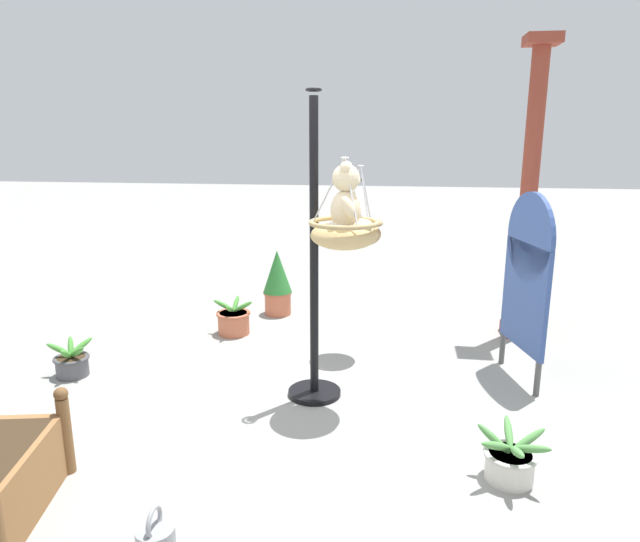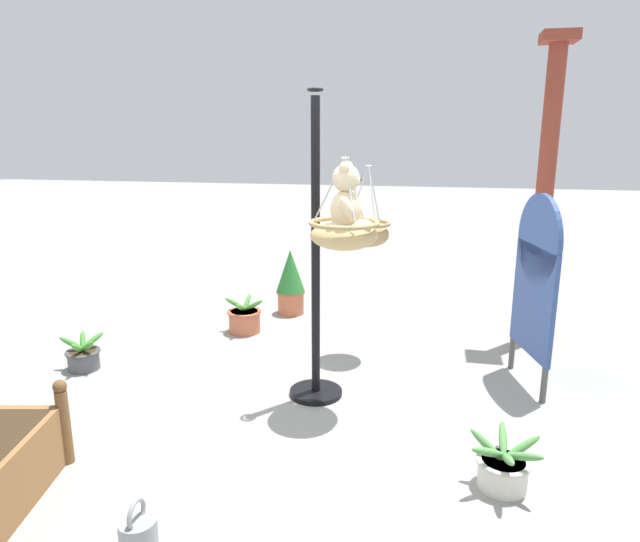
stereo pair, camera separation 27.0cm
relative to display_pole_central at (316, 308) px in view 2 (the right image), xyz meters
name	(u,v)px [view 2 (the right image)]	position (x,y,z in m)	size (l,w,h in m)	color
ground_plane	(305,404)	(0.19, -0.05, -0.76)	(40.00, 40.00, 0.00)	gray
display_pole_central	(316,308)	(0.00, 0.00, 0.00)	(0.44, 0.44, 2.45)	black
hanging_basket_with_teddy	(344,233)	(0.15, 0.25, 0.64)	(0.53, 0.53, 0.68)	tan
teddy_bear	(348,203)	(0.15, 0.27, 0.87)	(0.36, 0.33, 0.52)	beige
hanging_basket_left_high	(368,233)	(-0.97, 0.29, 0.46)	(0.43, 0.43, 0.76)	tan
greenhouse_pillar_left	(544,200)	(-1.74, 1.97, 0.72)	(0.33, 0.33, 3.06)	brown
potted_plant_flowering_red	(244,319)	(-1.33, -1.10, -0.61)	(0.45, 0.46, 0.40)	#BC6042
potted_plant_tall_leafy	(503,468)	(1.00, 1.39, -0.63)	(0.50, 0.46, 0.35)	beige
potted_plant_bushy_green	(291,281)	(-2.07, -0.76, -0.36)	(0.35, 0.35, 0.79)	#BC6042
potted_plant_small_succulent	(83,356)	(-0.07, -2.22, -0.64)	(0.41, 0.42, 0.33)	#4C4C51
display_sign_board	(536,276)	(-0.57, 1.75, 0.21)	(0.75, 0.23, 1.66)	#334C8C
watering_can	(137,535)	(1.96, -0.52, -0.66)	(0.35, 0.20, 0.30)	gray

